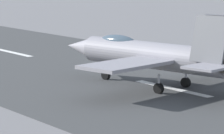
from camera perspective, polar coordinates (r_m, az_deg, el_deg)
name	(u,v)px	position (r m, az deg, el deg)	size (l,w,h in m)	color
ground_plane	(170,88)	(47.70, 5.16, -1.89)	(400.00, 400.00, 0.00)	slate
runway_strip	(170,88)	(47.69, 5.18, -1.88)	(240.00, 26.00, 0.02)	#3C3E3F
fighter_jet	(153,55)	(47.57, 3.63, 1.11)	(17.54, 15.19, 5.67)	gray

